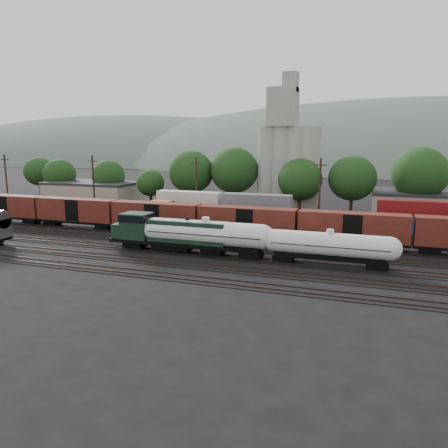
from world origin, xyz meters
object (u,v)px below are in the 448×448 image
(grain_silo, at_px, (287,159))
(tank_car_a, at_px, (206,234))
(orange_locomotive, at_px, (185,215))
(green_locomotive, at_px, (166,232))

(grain_silo, bearing_deg, tank_car_a, -93.70)
(tank_car_a, distance_m, orange_locomotive, 17.89)
(orange_locomotive, height_order, grain_silo, grain_silo)
(tank_car_a, relative_size, orange_locomotive, 1.03)
(grain_silo, bearing_deg, green_locomotive, -101.70)
(green_locomotive, distance_m, grain_silo, 42.72)
(green_locomotive, xyz_separation_m, grain_silo, (8.49, 41.00, 8.50))
(tank_car_a, relative_size, grain_silo, 0.64)
(tank_car_a, bearing_deg, grain_silo, 86.30)
(orange_locomotive, relative_size, grain_silo, 0.62)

